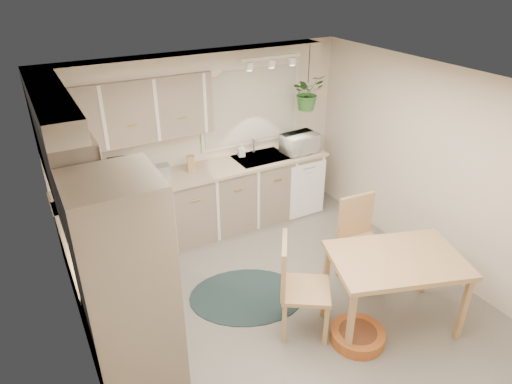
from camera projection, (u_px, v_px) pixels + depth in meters
floor at (284, 305)px, 5.01m from camera, size 4.20×4.20×0.00m
ceiling at (292, 89)px, 3.90m from camera, size 4.20×4.20×0.00m
wall_back at (204, 142)px, 6.09m from camera, size 4.00×0.04×2.40m
wall_front at (469, 359)px, 2.82m from camera, size 4.00×0.04×2.40m
wall_left at (74, 271)px, 3.60m from camera, size 0.04×4.20×2.40m
wall_right at (433, 169)px, 5.30m from camera, size 0.04×4.20×2.40m
base_cab_left at (103, 275)px, 4.76m from camera, size 0.60×1.85×0.90m
base_cab_back at (202, 204)px, 6.12m from camera, size 3.60×0.60×0.90m
counter_left at (97, 237)px, 4.55m from camera, size 0.64×1.89×0.04m
counter_back at (200, 172)px, 5.89m from camera, size 3.64×0.64×0.04m
oven_stack at (129, 300)px, 3.52m from camera, size 0.65×0.65×2.10m
wall_oven_face at (169, 287)px, 3.66m from camera, size 0.02×0.56×0.58m
upper_cab_left at (63, 151)px, 4.17m from camera, size 0.35×2.00×0.75m
upper_cab_back at (127, 111)px, 5.24m from camera, size 2.00×0.35×0.75m
soffit_left at (49, 100)px, 3.94m from camera, size 0.30×2.00×0.20m
soffit_back at (188, 61)px, 5.38m from camera, size 3.60×0.30×0.20m
cooktop at (111, 265)px, 4.09m from camera, size 0.52×0.58×0.02m
range_hood at (100, 222)px, 3.87m from camera, size 0.40×0.60×0.14m
window_blinds at (251, 106)px, 6.18m from camera, size 1.40×0.02×1.00m
window_frame at (251, 106)px, 6.18m from camera, size 1.50×0.02×1.10m
sink at (261, 160)px, 6.29m from camera, size 0.70×0.48×0.10m
dishwasher_front at (308, 190)px, 6.52m from camera, size 0.58×0.02×0.83m
track_light_bar at (271, 57)px, 5.43m from camera, size 0.80×0.04×0.04m
wall_clock at (212, 67)px, 5.68m from camera, size 0.30×0.03×0.30m
dining_table at (392, 290)px, 4.62m from camera, size 1.47×1.20×0.80m
chair_left at (306, 287)px, 4.46m from camera, size 0.68×0.68×1.05m
chair_back at (365, 243)px, 5.16m from camera, size 0.51×0.51×1.03m
braided_rug at (247, 296)px, 5.14m from camera, size 1.57×1.40×0.01m
pet_bed at (357, 336)px, 4.52m from camera, size 0.63×0.63×0.12m
microwave at (300, 141)px, 6.36m from camera, size 0.51×0.31×0.33m
soap_bottle at (241, 154)px, 6.28m from camera, size 0.12×0.20×0.09m
hanging_plant at (307, 96)px, 6.11m from camera, size 0.46×0.51×0.37m
coffee_maker at (119, 174)px, 5.38m from camera, size 0.23×0.27×0.36m
toaster at (158, 172)px, 5.64m from camera, size 0.29×0.17×0.17m
knife_block at (191, 163)px, 5.84m from camera, size 0.11×0.11×0.21m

